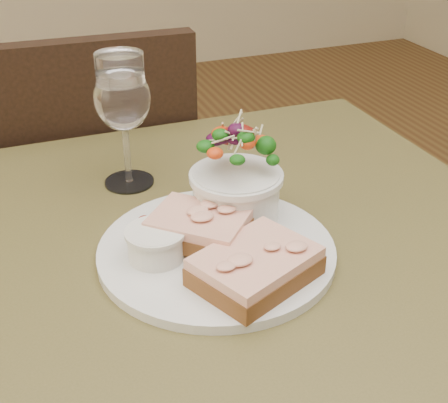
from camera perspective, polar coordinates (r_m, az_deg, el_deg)
name	(u,v)px	position (r m, az deg, el deg)	size (l,w,h in m)	color
cafe_table	(223,318)	(0.81, -0.14, -10.64)	(0.80, 0.80, 0.75)	#47421E
chair_far	(91,284)	(1.48, -12.10, -7.36)	(0.44, 0.44, 0.90)	black
dinner_plate	(217,251)	(0.74, -0.69, -4.54)	(0.28, 0.28, 0.01)	silver
sandwich_front	(255,266)	(0.67, 2.89, -5.95)	(0.15, 0.14, 0.03)	#472C12
sandwich_back	(199,227)	(0.73, -2.30, -2.33)	(0.13, 0.13, 0.03)	#472C12
ramekin	(156,242)	(0.71, -6.25, -3.73)	(0.06, 0.06, 0.04)	silver
salad_bowl	(236,174)	(0.76, 1.13, 2.52)	(0.11, 0.11, 0.13)	silver
garnish	(151,222)	(0.77, -6.67, -1.91)	(0.05, 0.04, 0.02)	#0B390A
wine_glass	(123,102)	(0.85, -9.26, 9.00)	(0.08, 0.08, 0.18)	white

